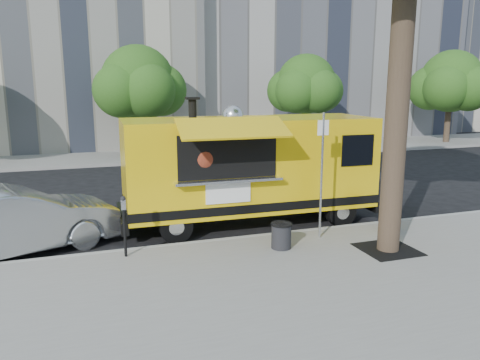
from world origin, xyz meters
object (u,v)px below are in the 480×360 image
Objects in this scene: trash_bin_left at (281,235)px; trash_bin_right at (389,218)px; food_truck at (249,166)px; far_tree_c at (306,84)px; far_tree_b at (138,82)px; parking_meter at (124,219)px; sign_post at (322,168)px; far_tree_d at (451,81)px; sedan at (13,221)px.

trash_bin_right is (3.12, 0.36, -0.01)m from trash_bin_left.
far_tree_c is at bearing 58.97° from food_truck.
far_tree_b is 9.44× the size of trash_bin_left.
far_tree_b is 15.35m from trash_bin_right.
food_truck reaches higher than parking_meter.
far_tree_c is 1.74× the size of sign_post.
food_truck reaches higher than trash_bin_left.
trash_bin_left is at bearing -161.66° from sign_post.
food_truck is at bearing 118.32° from sign_post.
sign_post is at bearing 18.34° from trash_bin_left.
far_tree_d is 4.23× the size of parking_meter.
sedan reaches higher than parking_meter.
trash_bin_left is (5.70, -1.94, -0.31)m from sedan.
parking_meter is at bearing -98.10° from far_tree_b.
far_tree_d is 1.21× the size of sedan.
far_tree_c is at bearing -66.75° from sedan.
far_tree_c is 0.92× the size of far_tree_d.
trash_bin_right is at bearing 6.64° from trash_bin_left.
trash_bin_left is 3.15m from trash_bin_right.
far_tree_c reaches higher than trash_bin_right.
sedan is (-13.32, -12.40, -2.95)m from far_tree_c.
far_tree_b reaches higher than sedan.
far_tree_b is 1.18× the size of sedan.
sedan is (-23.32, -12.60, -3.12)m from far_tree_d.
far_tree_d reaches higher than trash_bin_right.
parking_meter is at bearing 178.01° from trash_bin_right.
far_tree_d is at bearing 39.52° from trash_bin_left.
food_truck is at bearing 88.18° from trash_bin_left.
parking_meter is at bearing -146.40° from far_tree_d.
far_tree_b is at bearing 95.37° from trash_bin_left.
sign_post is at bearing -122.41° from sedan.
sign_post reaches higher than trash_bin_right.
trash_bin_right is (-4.50, -13.98, -3.27)m from far_tree_c.
sign_post is 2.25× the size of parking_meter.
far_tree_d is (10.00, 0.20, 0.17)m from far_tree_c.
trash_bin_left is 1.05× the size of trash_bin_right.
sign_post is at bearing -114.81° from far_tree_c.
trash_bin_right is at bearing -119.82° from sedan.
food_truck is at bearing 145.92° from trash_bin_right.
sign_post is 2.40m from trash_bin_right.
parking_meter is 3.47m from trash_bin_left.
far_tree_b is 0.79× the size of food_truck.
far_tree_c is at bearing 72.15° from trash_bin_right.
far_tree_d is 1.88× the size of sign_post.
far_tree_b is 4.12× the size of parking_meter.
far_tree_d is at bearing -0.30° from far_tree_b.
far_tree_d is 23.10m from trash_bin_left.
far_tree_b is 19.00m from far_tree_d.
trash_bin_right is (1.95, -0.03, -1.40)m from sign_post.
far_tree_d reaches higher than far_tree_c.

